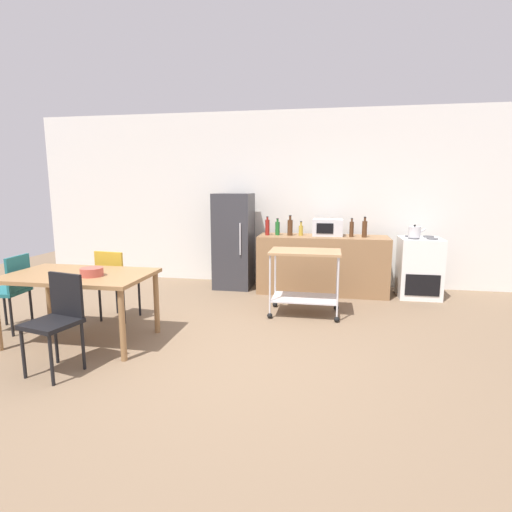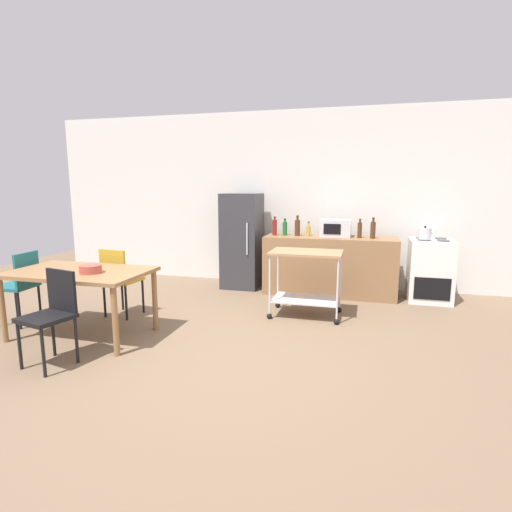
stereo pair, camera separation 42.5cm
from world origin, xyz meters
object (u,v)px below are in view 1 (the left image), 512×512
Objects in this scene: bottle_soda at (277,228)px; dining_table at (79,281)px; microwave at (328,227)px; stove_oven at (419,267)px; chair_black at (57,316)px; bottle_soy_sauce at (352,229)px; bottle_olive_oil at (365,229)px; kettle at (415,232)px; bottle_hot_sauce at (290,227)px; bottle_sesame_oil at (301,230)px; bottle_wine at (267,227)px; chair_teal at (11,288)px; fruit_bowl at (92,272)px; chair_mustard at (116,280)px; refrigerator at (234,241)px; kitchen_cart at (305,272)px.

dining_table is at bearing -125.29° from bottle_soda.
bottle_soda is 0.57× the size of microwave.
chair_black is at bearing -138.97° from stove_oven.
bottle_soy_sauce is 0.19m from bottle_olive_oil.
bottle_soda is 1.14m from bottle_soy_sauce.
kettle is at bearing -2.45° from bottle_soda.
bottle_hot_sauce is 1.43× the size of bottle_sesame_oil.
bottle_soda is 0.20m from bottle_hot_sauce.
bottle_hot_sauce reaches higher than stove_oven.
bottle_olive_oil is at bearing -4.15° from bottle_sesame_oil.
bottle_sesame_oil is at bearing 72.18° from chair_black.
kettle reaches higher than stove_oven.
microwave is 0.56m from bottle_olive_oil.
bottle_wine reaches higher than bottle_soda.
dining_table is at bearing 121.43° from chair_black.
bottle_soda is 1.33m from bottle_olive_oil.
bottle_soda is (1.80, 2.54, 0.34)m from dining_table.
bottle_sesame_oil is 0.42m from microwave.
kettle is (2.05, -0.09, -0.01)m from bottle_soda.
chair_teal is 1.23m from fruit_bowl.
bottle_hot_sauce is at bearing -167.79° from bottle_sesame_oil.
microwave is at bearing -137.26° from chair_mustard.
bottle_soy_sauce is (0.36, -0.09, -0.01)m from microwave.
refrigerator is at bearing 88.81° from chair_black.
chair_teal is at bearing 171.87° from dining_table.
dining_table is at bearing -141.38° from bottle_olive_oil.
fruit_bowl is (-0.86, -2.71, 0.02)m from refrigerator.
bottle_soy_sauce is at bearing -13.34° from microwave.
refrigerator is at bearing 68.01° from dining_table.
chair_teal is at bearing -141.12° from bottle_hot_sauce.
kitchen_cart is 3.96× the size of fruit_bowl.
chair_black is 0.97× the size of stove_oven.
stove_oven reaches higher than chair_black.
microwave is (0.41, 0.04, 0.04)m from bottle_sesame_oil.
bottle_sesame_oil is 0.78m from bottle_soy_sauce.
refrigerator is (1.06, 2.64, 0.10)m from dining_table.
dining_table is 4.74× the size of bottle_hot_sauce.
bottle_soy_sauce reaches higher than kettle.
bottle_soda reaches higher than stove_oven.
refrigerator reaches higher than bottle_olive_oil.
dining_table is 3.69m from microwave.
fruit_bowl is 0.96× the size of kettle.
kitchen_cart is 3.08× the size of bottle_wine.
bottle_olive_oil is at bearing 115.71° from chair_teal.
bottle_wine is at bearing -173.44° from microwave.
chair_teal is at bearing -148.63° from bottle_soy_sauce.
refrigerator reaches higher than microwave.
chair_teal is at bearing 169.52° from fruit_bowl.
chair_black reaches higher than dining_table.
chair_mustard is at bearing 88.81° from dining_table.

